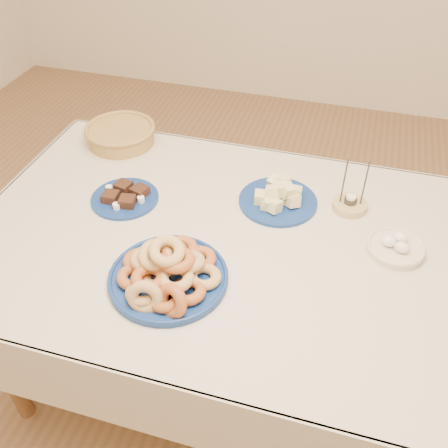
{
  "coord_description": "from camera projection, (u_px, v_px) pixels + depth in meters",
  "views": [
    {
      "loc": [
        0.32,
        -1.14,
        1.83
      ],
      "look_at": [
        0.0,
        -0.05,
        0.85
      ],
      "focal_mm": 40.0,
      "sensor_mm": 36.0,
      "label": 1
    }
  ],
  "objects": [
    {
      "name": "melon_plate",
      "position": [
        279.0,
        198.0,
        1.72
      ],
      "size": [
        0.3,
        0.3,
        0.09
      ],
      "rotation": [
        0.0,
        0.0,
        -0.08
      ],
      "color": "navy",
      "rests_on": "dining_table"
    },
    {
      "name": "donut_platter",
      "position": [
        167.0,
        273.0,
        1.43
      ],
      "size": [
        0.36,
        0.36,
        0.16
      ],
      "rotation": [
        0.0,
        0.0,
        -0.02
      ],
      "color": "navy",
      "rests_on": "dining_table"
    },
    {
      "name": "egg_bowl",
      "position": [
        395.0,
        247.0,
        1.55
      ],
      "size": [
        0.21,
        0.21,
        0.06
      ],
      "rotation": [
        0.0,
        0.0,
        -0.19
      ],
      "color": "beige",
      "rests_on": "dining_table"
    },
    {
      "name": "candle_holder",
      "position": [
        350.0,
        204.0,
        1.71
      ],
      "size": [
        0.13,
        0.13,
        0.2
      ],
      "rotation": [
        0.0,
        0.0,
        0.1
      ],
      "color": "tan",
      "rests_on": "dining_table"
    },
    {
      "name": "brownie_plate",
      "position": [
        125.0,
        197.0,
        1.75
      ],
      "size": [
        0.24,
        0.24,
        0.04
      ],
      "rotation": [
        0.0,
        0.0,
        0.02
      ],
      "color": "navy",
      "rests_on": "dining_table"
    },
    {
      "name": "ground",
      "position": [
        227.0,
        369.0,
        2.1
      ],
      "size": [
        5.0,
        5.0,
        0.0
      ],
      "primitive_type": "plane",
      "color": "brown",
      "rests_on": "ground"
    },
    {
      "name": "dining_table",
      "position": [
        228.0,
        261.0,
        1.68
      ],
      "size": [
        1.71,
        1.11,
        0.75
      ],
      "color": "brown",
      "rests_on": "ground"
    },
    {
      "name": "wicker_basket",
      "position": [
        121.0,
        134.0,
        2.02
      ],
      "size": [
        0.37,
        0.37,
        0.08
      ],
      "rotation": [
        0.0,
        0.0,
        -0.39
      ],
      "color": "olive",
      "rests_on": "dining_table"
    }
  ]
}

